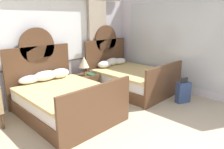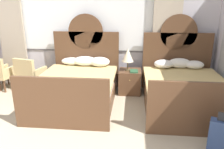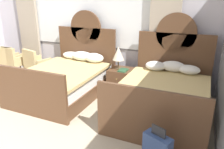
# 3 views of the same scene
# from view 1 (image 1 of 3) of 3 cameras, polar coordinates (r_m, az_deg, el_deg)

# --- Properties ---
(wall_back_window) EXTENTS (6.33, 0.22, 2.70)m
(wall_back_window) POSITION_cam_1_polar(r_m,az_deg,el_deg) (5.29, -21.04, 8.04)
(wall_back_window) COLOR silver
(wall_back_window) RESTS_ON ground_plane
(wall_right_mirror) EXTENTS (0.08, 4.57, 2.70)m
(wall_right_mirror) POSITION_cam_1_polar(r_m,az_deg,el_deg) (5.98, 19.47, 7.99)
(wall_right_mirror) COLOR silver
(wall_right_mirror) RESTS_ON ground_plane
(bed_near_window) EXTENTS (1.63, 2.17, 1.83)m
(bed_near_window) POSITION_cam_1_polar(r_m,az_deg,el_deg) (4.54, -13.51, -6.44)
(bed_near_window) COLOR brown
(bed_near_window) RESTS_ON ground_plane
(bed_near_mirror) EXTENTS (1.63, 2.17, 1.83)m
(bed_near_mirror) POSITION_cam_1_polar(r_m,az_deg,el_deg) (5.94, 4.98, -0.92)
(bed_near_mirror) COLOR brown
(bed_near_mirror) RESTS_ON ground_plane
(nightstand_between_beds) EXTENTS (0.52, 0.54, 0.56)m
(nightstand_between_beds) POSITION_cam_1_polar(r_m,az_deg,el_deg) (5.64, -7.25, -2.81)
(nightstand_between_beds) COLOR brown
(nightstand_between_beds) RESTS_ON ground_plane
(table_lamp_on_nightstand) EXTENTS (0.27, 0.27, 0.52)m
(table_lamp_on_nightstand) POSITION_cam_1_polar(r_m,az_deg,el_deg) (5.43, -7.84, 3.45)
(table_lamp_on_nightstand) COLOR brown
(table_lamp_on_nightstand) RESTS_ON nightstand_between_beds
(book_on_nightstand) EXTENTS (0.18, 0.26, 0.03)m
(book_on_nightstand) POSITION_cam_1_polar(r_m,az_deg,el_deg) (5.54, -5.92, 0.05)
(book_on_nightstand) COLOR #285133
(book_on_nightstand) RESTS_ON nightstand_between_beds
(suitcase_on_floor) EXTENTS (0.39, 0.28, 0.64)m
(suitcase_on_floor) POSITION_cam_1_polar(r_m,az_deg,el_deg) (5.37, 19.24, -4.72)
(suitcase_on_floor) COLOR navy
(suitcase_on_floor) RESTS_ON ground_plane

